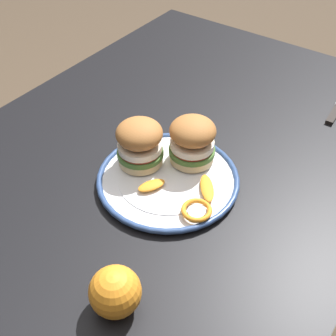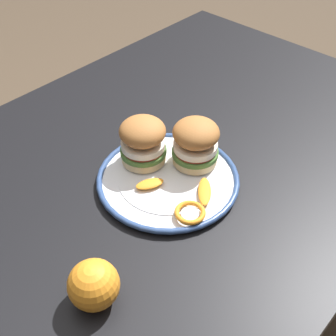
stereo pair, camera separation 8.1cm
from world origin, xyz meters
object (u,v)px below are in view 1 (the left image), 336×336
Objects in this scene: dining_table at (152,197)px; sandwich_half_right at (192,140)px; whole_orange at (115,292)px; dinner_plate at (168,179)px; sandwich_half_left at (140,142)px.

sandwich_half_right reaches higher than dining_table.
dining_table is 10.65× the size of sandwich_half_right.
sandwich_half_right is at bearing 14.29° from whole_orange.
sandwich_half_right is at bearing -46.30° from dining_table.
dining_table is at bearing 75.66° from dinner_plate.
sandwich_half_right is at bearing -7.14° from dinner_plate.
sandwich_half_left is at bearing 129.93° from sandwich_half_right.
sandwich_half_right is (0.07, -0.01, 0.06)m from dinner_plate.
sandwich_half_left and sandwich_half_right have the same top height.
dinner_plate is at bearing -104.34° from dining_table.
dinner_plate reaches higher than dining_table.
dining_table is 10.49× the size of sandwich_half_left.
sandwich_half_right reaches higher than dinner_plate.
sandwich_half_left reaches higher than dining_table.
sandwich_half_left is 1.01× the size of sandwich_half_right.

